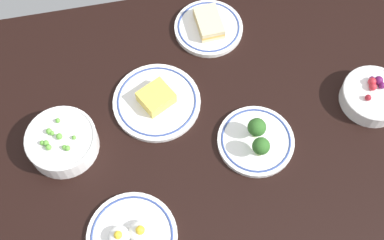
{
  "coord_description": "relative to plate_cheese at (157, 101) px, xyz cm",
  "views": [
    {
      "loc": [
        -10.88,
        -53.43,
        113.33
      ],
      "look_at": [
        0.0,
        0.0,
        6.0
      ],
      "focal_mm": 47.16,
      "sensor_mm": 36.0,
      "label": 1
    }
  ],
  "objects": [
    {
      "name": "dining_table",
      "position": [
        7.39,
        -7.31,
        -3.15
      ],
      "size": [
        126.94,
        82.55,
        4.0
      ],
      "primitive_type": "cube",
      "color": "black",
      "rests_on": "ground"
    },
    {
      "name": "plate_cheese",
      "position": [
        0.0,
        0.0,
        0.0
      ],
      "size": [
        21.66,
        21.66,
        4.63
      ],
      "color": "white",
      "rests_on": "dining_table"
    },
    {
      "name": "plate_sandwich",
      "position": [
        17.34,
        19.41,
        0.22
      ],
      "size": [
        18.23,
        18.23,
        4.59
      ],
      "color": "white",
      "rests_on": "dining_table"
    },
    {
      "name": "plate_eggs",
      "position": [
        -10.86,
        -31.76,
        -0.08
      ],
      "size": [
        19.83,
        19.83,
        4.8
      ],
      "color": "white",
      "rests_on": "dining_table"
    },
    {
      "name": "plate_broccoli",
      "position": [
        21.21,
        -15.33,
        0.63
      ],
      "size": [
        18.27,
        18.27,
        7.59
      ],
      "color": "white",
      "rests_on": "dining_table"
    },
    {
      "name": "bowl_peas",
      "position": [
        -23.36,
        -7.07,
        1.82
      ],
      "size": [
        16.52,
        16.52,
        6.66
      ],
      "color": "white",
      "rests_on": "dining_table"
    },
    {
      "name": "bowl_berries",
      "position": [
        51.92,
        -9.8,
        1.29
      ],
      "size": [
        15.45,
        15.45,
        6.18
      ],
      "color": "white",
      "rests_on": "dining_table"
    }
  ]
}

